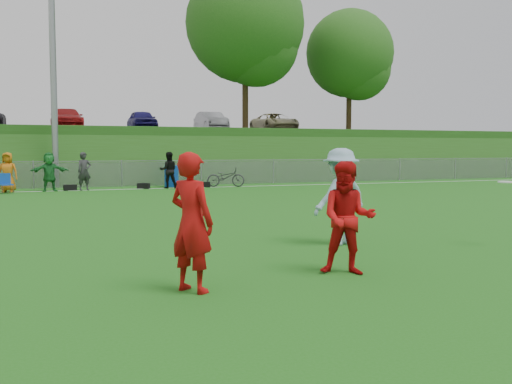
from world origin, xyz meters
name	(u,v)px	position (x,y,z in m)	size (l,w,h in m)	color
ground	(287,263)	(0.00, 0.00, 0.00)	(120.00, 120.00, 0.00)	#1E6515
sideline_far	(128,189)	(0.00, 18.00, 0.01)	(60.00, 0.10, 0.01)	white
fence	(122,173)	(0.00, 20.00, 0.65)	(58.00, 0.06, 1.30)	gray
light_pole	(53,46)	(-3.00, 20.80, 6.71)	(1.20, 0.40, 12.15)	gray
berm	(100,154)	(0.00, 31.00, 1.50)	(120.00, 18.00, 3.00)	#255317
parking_lot	(96,131)	(0.00, 33.00, 3.05)	(120.00, 12.00, 0.10)	black
tree_green_near	(248,28)	(8.16, 24.42, 9.03)	(7.14, 7.14, 9.95)	black
tree_green_far	(352,58)	(16.16, 25.92, 7.96)	(5.88, 5.88, 8.19)	black
car_row	(80,119)	(-1.17, 32.00, 3.82)	(32.04, 5.18, 1.44)	silver
spectator_row	(61,172)	(-2.86, 18.00, 0.85)	(9.24, 0.74, 1.69)	#A80B1F
gear_bags	(152,186)	(1.11, 18.10, 0.13)	(6.72, 0.52, 0.26)	black
player_red_left	(192,222)	(-1.86, -1.22, 0.90)	(0.65, 0.43, 1.79)	#B00C0C
player_red_center	(348,218)	(0.52, -1.03, 0.83)	(0.80, 0.63, 1.65)	red
player_blue	(341,197)	(1.70, 1.32, 0.92)	(1.19, 0.69, 1.85)	#90B2C9
frisbee	(506,182)	(4.46, 0.03, 1.21)	(0.29, 0.29, 0.03)	silver
recycling_bin	(171,176)	(2.23, 18.95, 0.51)	(0.69, 0.69, 1.03)	#0D3B96
camp_chair	(6,188)	(-5.02, 17.22, 0.24)	(0.58, 0.59, 0.83)	#0F41A6
bicycle	(226,177)	(4.72, 18.11, 0.48)	(0.63, 1.81, 0.95)	#2C2D2F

